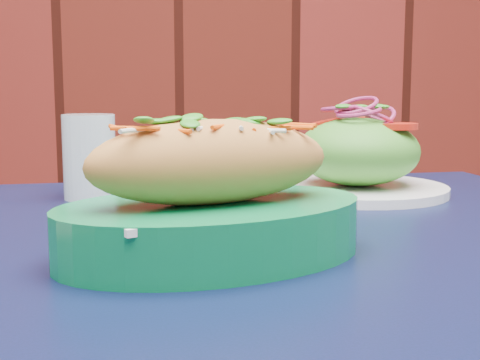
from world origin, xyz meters
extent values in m
cube|color=black|center=(0.48, 1.35, 0.73)|extent=(0.86, 0.86, 0.03)
cube|color=white|center=(0.38, 1.27, 0.79)|extent=(0.24, 0.20, 0.01)
ellipsoid|color=#D58943|center=(0.38, 1.27, 0.83)|extent=(0.24, 0.16, 0.07)
cylinder|color=white|center=(0.60, 1.58, 0.76)|extent=(0.25, 0.25, 0.01)
ellipsoid|color=#4C992D|center=(0.60, 1.58, 0.81)|extent=(0.17, 0.17, 0.09)
cylinder|color=red|center=(0.64, 1.55, 0.85)|extent=(0.05, 0.05, 0.01)
cylinder|color=red|center=(0.56, 1.61, 0.85)|extent=(0.05, 0.05, 0.01)
cylinder|color=red|center=(0.60, 1.63, 0.85)|extent=(0.05, 0.05, 0.01)
torus|color=#9A215A|center=(0.60, 1.58, 0.86)|extent=(0.06, 0.06, 0.01)
torus|color=#9A215A|center=(0.60, 1.58, 0.86)|extent=(0.06, 0.06, 0.01)
torus|color=#9A215A|center=(0.60, 1.58, 0.87)|extent=(0.06, 0.06, 0.01)
torus|color=#9A215A|center=(0.60, 1.58, 0.87)|extent=(0.06, 0.06, 0.01)
torus|color=#9A215A|center=(0.60, 1.58, 0.88)|extent=(0.06, 0.06, 0.01)
cylinder|color=silver|center=(0.24, 1.58, 0.81)|extent=(0.07, 0.07, 0.11)
camera|label=1|loc=(0.33, 0.70, 0.90)|focal=50.00mm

